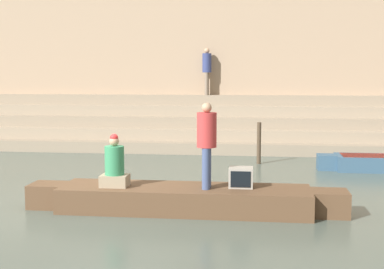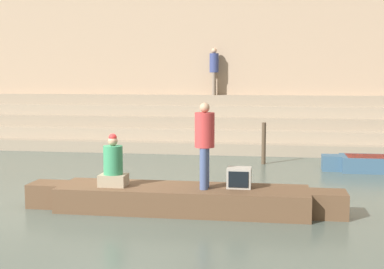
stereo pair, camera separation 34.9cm
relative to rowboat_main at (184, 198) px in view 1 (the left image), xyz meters
name	(u,v)px [view 1 (the left image)]	position (x,y,z in m)	size (l,w,h in m)	color
ground_plane	(101,205)	(-1.77, 0.26, -0.25)	(120.00, 120.00, 0.00)	#47544C
ghat_steps	(172,128)	(-1.77, 9.30, 0.45)	(36.00, 2.99, 1.91)	gray
back_wall	(178,39)	(-1.77, 10.99, 3.82)	(34.20, 1.28, 8.21)	tan
rowboat_main	(184,198)	(0.00, 0.00, 0.00)	(6.24, 1.33, 0.48)	brown
person_standing	(207,140)	(0.44, -0.06, 1.17)	(0.38, 0.38, 1.65)	#3D4C75
person_rowing	(115,166)	(-1.36, -0.12, 0.63)	(0.53, 0.42, 1.04)	gray
tv_set	(241,177)	(1.10, 0.12, 0.42)	(0.46, 0.41, 0.39)	#9E998E
mooring_post	(259,143)	(1.44, 5.90, 0.37)	(0.12, 0.12, 1.25)	#473828
person_on_steps	(207,68)	(-0.54, 10.10, 2.68)	(0.34, 0.34, 1.77)	#756656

